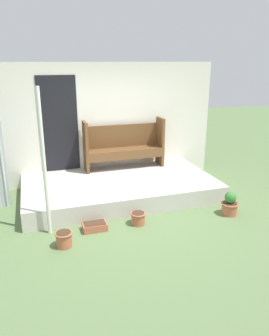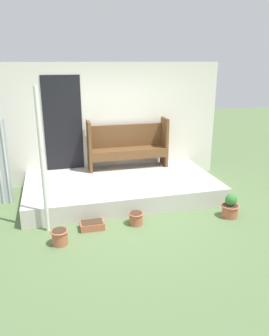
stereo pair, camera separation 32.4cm
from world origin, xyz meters
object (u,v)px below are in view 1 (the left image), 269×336
Objects in this scene: bench at (124,144)px; planter_box_rect at (95,226)px; flower_pot_middle at (138,218)px; support_post at (44,165)px; flower_pot_right at (230,205)px; flower_pot_left at (64,239)px.

bench is 2.44m from planter_box_rect.
flower_pot_middle is (-0.35, -2.05, -0.76)m from bench.
support_post reaches higher than flower_pot_right.
support_post is 5.87× the size of planter_box_rect.
bench is at bearing 120.96° from flower_pot_right.
flower_pot_left is at bearing -70.21° from support_post.
bench is at bearing 46.83° from support_post.
planter_box_rect is (-2.41, 0.18, -0.13)m from flower_pot_right.
support_post is 3.26m from flower_pot_right.
flower_pot_middle is at bearing 14.59° from flower_pot_left.
support_post is at bearing 109.79° from flower_pot_left.
support_post is 1.77m from flower_pot_middle.
support_post is 1.14m from flower_pot_left.
support_post reaches higher than flower_pot_left.
planter_box_rect is (0.53, 0.36, -0.07)m from flower_pot_left.
flower_pot_middle reaches higher than planter_box_rect.
bench is 2.22m from flower_pot_middle.
flower_pot_right is (2.93, 0.18, 0.06)m from flower_pot_left.
flower_pot_left is 0.68× the size of planter_box_rect.
flower_pot_right is at bearing -59.18° from bench.
flower_pot_right is at bearing 3.49° from flower_pot_left.
support_post is 8.59× the size of flower_pot_left.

